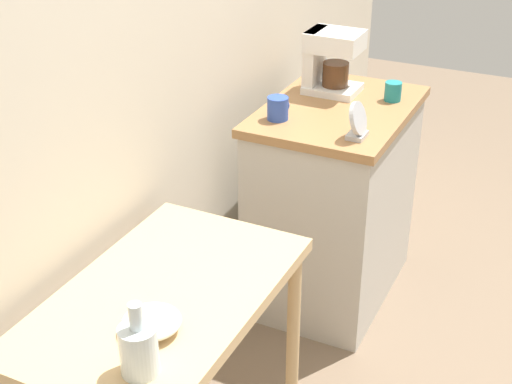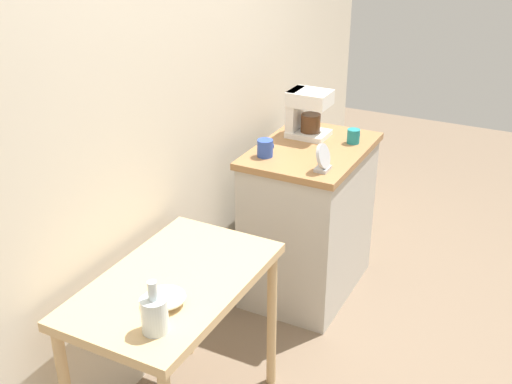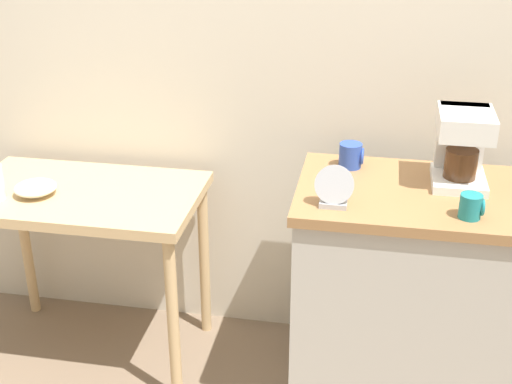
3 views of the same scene
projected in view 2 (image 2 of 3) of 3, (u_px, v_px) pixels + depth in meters
ground_plane at (250, 346)px, 3.26m from camera, size 8.00×8.00×0.00m
back_wall at (181, 65)px, 2.91m from camera, size 4.40×0.10×2.80m
wooden_table at (175, 301)px, 2.51m from camera, size 0.90×0.54×0.75m
kitchen_counter at (309, 220)px, 3.57m from camera, size 0.79×0.56×0.89m
bowl_stoneware at (165, 298)px, 2.31m from camera, size 0.16×0.16×0.05m
glass_carafe_vase at (154, 314)px, 2.15m from camera, size 0.09×0.09×0.20m
coffee_maker at (306, 111)px, 3.48m from camera, size 0.18×0.22×0.26m
mug_dark_teal at (354, 136)px, 3.42m from camera, size 0.08×0.07×0.08m
mug_blue at (265, 148)px, 3.25m from camera, size 0.09×0.08×0.09m
table_clock at (323, 159)px, 3.07m from camera, size 0.13×0.06×0.14m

